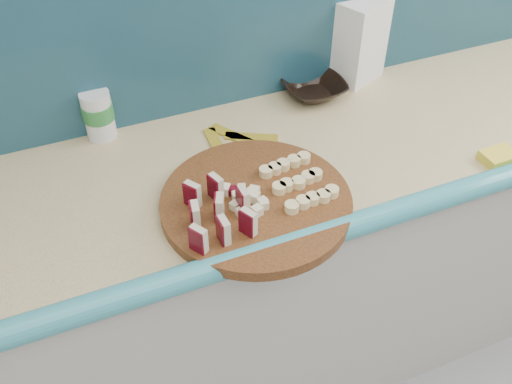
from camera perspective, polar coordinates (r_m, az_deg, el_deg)
The scene contains 11 objects.
kitchen_counter at distance 1.83m, azimuth 3.90°, elevation -6.94°, with size 2.20×0.63×0.91m.
backsplash at distance 1.61m, azimuth 0.46°, elevation 17.35°, with size 2.20×0.02×0.50m, color teal.
cutting_board at distance 1.33m, azimuth 0.00°, elevation -1.08°, with size 0.45×0.45×0.03m, color #3F1E0D.
apple_wedges at distance 1.25m, azimuth -3.96°, elevation -1.97°, with size 0.15×0.18×0.06m.
apple_chunks at distance 1.30m, azimuth -1.14°, elevation -0.64°, with size 0.07×0.07×0.02m.
banana_slices at distance 1.35m, azimuth 4.19°, elevation 1.05°, with size 0.15×0.17×0.02m.
brown_bowl at distance 1.72m, azimuth 5.80°, elevation 10.28°, with size 0.18×0.18×0.04m, color black.
flour_bag at distance 1.77m, azimuth 10.36°, elevation 14.65°, with size 0.14×0.10×0.25m, color white.
canister at distance 1.57m, azimuth -15.50°, elevation 7.53°, with size 0.08×0.08×0.13m.
sponge at distance 1.59m, azimuth 23.12°, elevation 3.25°, with size 0.09×0.06×0.03m, color yellow.
banana_peel at distance 1.54m, azimuth -2.28°, elevation 5.34°, with size 0.19×0.16×0.01m.
Camera 1 is at (-0.47, 0.45, 1.84)m, focal length 40.00 mm.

